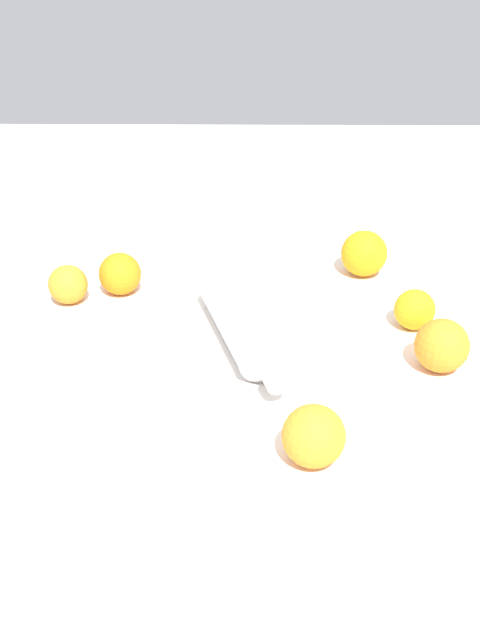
{
  "coord_description": "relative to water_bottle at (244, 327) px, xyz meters",
  "views": [
    {
      "loc": [
        -0.05,
        0.97,
        0.61
      ],
      "look_at": [
        -0.04,
        0.0,
        0.04
      ],
      "focal_mm": 41.3,
      "sensor_mm": 36.0,
      "label": 1
    }
  ],
  "objects": [
    {
      "name": "orange_5",
      "position": [
        0.21,
        -0.17,
        0.0
      ],
      "size": [
        0.07,
        0.07,
        0.07
      ],
      "primitive_type": "sphere",
      "color": "orange",
      "rests_on": "ground_plane"
    },
    {
      "name": "orange_1",
      "position": [
        -0.27,
        -0.06,
        -0.0
      ],
      "size": [
        0.06,
        0.06,
        0.06
      ],
      "primitive_type": "sphere",
      "color": "orange",
      "rests_on": "ground_plane"
    },
    {
      "name": "orange_3",
      "position": [
        -0.28,
        0.05,
        0.0
      ],
      "size": [
        0.08,
        0.08,
        0.08
      ],
      "primitive_type": "sphere",
      "color": "orange",
      "rests_on": "ground_plane"
    },
    {
      "name": "orange_0",
      "position": [
        0.3,
        -0.14,
        -0.0
      ],
      "size": [
        0.07,
        0.07,
        0.07
      ],
      "primitive_type": "sphere",
      "color": "orange",
      "rests_on": "ground_plane"
    },
    {
      "name": "orange_4",
      "position": [
        -0.08,
        0.26,
        0.0
      ],
      "size": [
        0.08,
        0.08,
        0.08
      ],
      "primitive_type": "sphere",
      "color": "orange",
      "rests_on": "ground_plane"
    },
    {
      "name": "orange_2",
      "position": [
        -0.21,
        -0.25,
        0.01
      ],
      "size": [
        0.08,
        0.08,
        0.08
      ],
      "primitive_type": "sphere",
      "color": "orange",
      "rests_on": "ground_plane"
    },
    {
      "name": "ground_plane",
      "position": [
        0.05,
        -0.02,
        -0.04
      ],
      "size": [
        2.4,
        2.4,
        0.0
      ],
      "primitive_type": "plane",
      "color": "silver"
    },
    {
      "name": "water_bottle",
      "position": [
        0.0,
        0.0,
        0.0
      ],
      "size": [
        0.15,
        0.3,
        0.07
      ],
      "rotation": [
        0.0,
        0.0,
        1.87
      ],
      "color": "silver",
      "rests_on": "ground_plane"
    }
  ]
}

